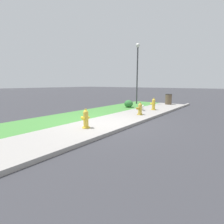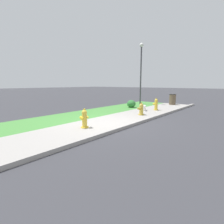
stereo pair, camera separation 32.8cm
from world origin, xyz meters
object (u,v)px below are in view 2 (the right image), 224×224
at_px(street_lamp, 141,65).
at_px(shrub_bush_far_verge, 131,104).
at_px(fire_hydrant_mid_block, 84,119).
at_px(trash_bin, 173,99).
at_px(fire_hydrant_across_street, 141,109).
at_px(fire_hydrant_by_grass_verge, 156,104).
at_px(small_white_dog, 144,107).

distance_m(street_lamp, shrub_bush_far_verge, 3.74).
relative_size(fire_hydrant_mid_block, trash_bin, 0.88).
xyz_separation_m(fire_hydrant_across_street, trash_bin, (5.60, 0.42, 0.10)).
distance_m(fire_hydrant_across_street, fire_hydrant_mid_block, 3.79).
bearing_deg(trash_bin, shrub_bush_far_verge, 153.81).
xyz_separation_m(fire_hydrant_across_street, fire_hydrant_mid_block, (-3.78, 0.27, 0.04)).
bearing_deg(fire_hydrant_by_grass_verge, fire_hydrant_across_street, 169.46).
bearing_deg(street_lamp, trash_bin, -63.88).
xyz_separation_m(fire_hydrant_mid_block, small_white_dog, (5.23, 0.34, -0.11)).
bearing_deg(fire_hydrant_mid_block, trash_bin, -6.46).
relative_size(fire_hydrant_by_grass_verge, small_white_dog, 1.58).
relative_size(fire_hydrant_across_street, shrub_bush_far_verge, 1.11).
bearing_deg(fire_hydrant_mid_block, fire_hydrant_across_street, -11.47).
distance_m(fire_hydrant_across_street, shrub_bush_far_verge, 3.04).
bearing_deg(fire_hydrant_across_street, street_lamp, 20.46).
relative_size(fire_hydrant_mid_block, street_lamp, 0.15).
bearing_deg(small_white_dog, fire_hydrant_mid_block, -30.61).
relative_size(small_white_dog, street_lamp, 0.10).
xyz_separation_m(small_white_dog, shrub_bush_far_verge, (0.77, 1.48, 0.01)).
distance_m(small_white_dog, shrub_bush_far_verge, 1.67).
bearing_deg(fire_hydrant_mid_block, street_lamp, 9.06).
distance_m(fire_hydrant_mid_block, street_lamp, 9.06).
relative_size(fire_hydrant_across_street, trash_bin, 0.80).
bearing_deg(fire_hydrant_mid_block, shrub_bush_far_verge, 9.46).
bearing_deg(small_white_dog, fire_hydrant_across_street, -11.49).
bearing_deg(street_lamp, small_white_dog, -145.31).
distance_m(fire_hydrant_by_grass_verge, shrub_bush_far_verge, 1.94).
bearing_deg(trash_bin, fire_hydrant_mid_block, -179.09).
relative_size(fire_hydrant_across_street, street_lamp, 0.14).
relative_size(fire_hydrant_by_grass_verge, shrub_bush_far_verge, 1.25).
relative_size(street_lamp, shrub_bush_far_verge, 7.87).
relative_size(trash_bin, shrub_bush_far_verge, 1.38).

